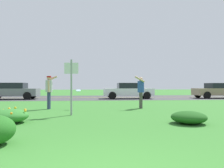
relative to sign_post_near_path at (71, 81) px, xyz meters
name	(u,v)px	position (x,y,z in m)	size (l,w,h in m)	color
ground_plane	(90,107)	(0.74, 3.45, -1.36)	(120.00, 120.00, 0.00)	#387A2D
highway_strip	(90,98)	(0.74, 13.58, -1.36)	(120.00, 9.56, 0.01)	#424244
highway_center_stripe	(90,98)	(0.74, 13.58, -1.35)	(120.00, 0.16, 0.00)	yellow
daylily_clump_mid_left	(9,116)	(-1.80, -1.72, -1.14)	(1.18, 1.21, 0.47)	#337F2D
daylily_clump_near_camera	(189,117)	(3.81, -2.36, -1.17)	(1.09, 1.11, 0.39)	#1E5619
sign_post_near_path	(71,81)	(0.00, 0.00, 0.00)	(0.56, 0.10, 2.23)	#93969B
person_thrower_red_cap_gray_shirt	(49,89)	(-1.33, 2.53, -0.33)	(0.56, 0.49, 1.71)	#B2B2B7
person_catcher_blue_shirt	(141,90)	(3.38, 2.45, -0.38)	(0.54, 0.49, 1.70)	#2D4C9E
frisbee_pale_blue	(78,91)	(0.15, 2.39, -0.42)	(0.26, 0.24, 0.12)	#ADD6E5
car_tan_leftmost	(218,90)	(12.98, 11.43, -0.62)	(4.50, 2.00, 1.45)	#937F60
car_white_center_left	(128,91)	(4.26, 11.43, -0.62)	(4.50, 2.00, 1.45)	silver
car_gray_center_right	(12,91)	(-6.11, 11.43, -0.62)	(4.50, 2.00, 1.45)	slate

